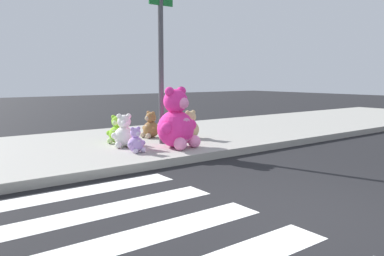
{
  "coord_description": "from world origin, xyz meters",
  "views": [
    {
      "loc": [
        -3.31,
        -2.47,
        1.55
      ],
      "look_at": [
        1.21,
        3.6,
        0.55
      ],
      "focal_mm": 35.82,
      "sensor_mm": 36.0,
      "label": 1
    }
  ],
  "objects_px": {
    "plush_white": "(124,134)",
    "plush_lime": "(117,132)",
    "plush_pink_large": "(177,123)",
    "plush_tan": "(190,127)",
    "plush_brown": "(150,127)",
    "plush_lavender": "(136,142)",
    "sign_pole": "(161,63)"
  },
  "relations": [
    {
      "from": "plush_white",
      "to": "plush_pink_large",
      "type": "bearing_deg",
      "value": -39.56
    },
    {
      "from": "sign_pole",
      "to": "plush_white",
      "type": "bearing_deg",
      "value": 173.24
    },
    {
      "from": "plush_lime",
      "to": "plush_brown",
      "type": "bearing_deg",
      "value": 13.24
    },
    {
      "from": "plush_brown",
      "to": "plush_lavender",
      "type": "xyz_separation_m",
      "value": [
        -1.13,
        -1.39,
        -0.05
      ]
    },
    {
      "from": "plush_lavender",
      "to": "plush_pink_large",
      "type": "bearing_deg",
      "value": -2.28
    },
    {
      "from": "sign_pole",
      "to": "plush_lime",
      "type": "relative_size",
      "value": 5.29
    },
    {
      "from": "sign_pole",
      "to": "plush_pink_large",
      "type": "xyz_separation_m",
      "value": [
        -0.0,
        -0.59,
        -1.21
      ]
    },
    {
      "from": "plush_white",
      "to": "plush_tan",
      "type": "height_order",
      "value": "plush_white"
    },
    {
      "from": "plush_tan",
      "to": "plush_lavender",
      "type": "xyz_separation_m",
      "value": [
        -1.83,
        -0.77,
        -0.07
      ]
    },
    {
      "from": "plush_pink_large",
      "to": "plush_brown",
      "type": "relative_size",
      "value": 1.96
    },
    {
      "from": "plush_tan",
      "to": "plush_brown",
      "type": "bearing_deg",
      "value": 138.15
    },
    {
      "from": "plush_brown",
      "to": "plush_tan",
      "type": "bearing_deg",
      "value": -41.85
    },
    {
      "from": "sign_pole",
      "to": "plush_tan",
      "type": "bearing_deg",
      "value": 13.72
    },
    {
      "from": "plush_lime",
      "to": "plush_lavender",
      "type": "xyz_separation_m",
      "value": [
        -0.17,
        -1.17,
        -0.05
      ]
    },
    {
      "from": "sign_pole",
      "to": "plush_tan",
      "type": "distance_m",
      "value": 1.71
    },
    {
      "from": "plush_brown",
      "to": "plush_lavender",
      "type": "bearing_deg",
      "value": -129.14
    },
    {
      "from": "sign_pole",
      "to": "plush_lime",
      "type": "height_order",
      "value": "sign_pole"
    },
    {
      "from": "plush_pink_large",
      "to": "plush_tan",
      "type": "bearing_deg",
      "value": 41.42
    },
    {
      "from": "plush_brown",
      "to": "sign_pole",
      "type": "bearing_deg",
      "value": -104.43
    },
    {
      "from": "sign_pole",
      "to": "plush_white",
      "type": "distance_m",
      "value": 1.65
    },
    {
      "from": "plush_pink_large",
      "to": "plush_brown",
      "type": "distance_m",
      "value": 1.46
    },
    {
      "from": "plush_lime",
      "to": "plush_brown",
      "type": "xyz_separation_m",
      "value": [
        0.96,
        0.23,
        0.01
      ]
    },
    {
      "from": "sign_pole",
      "to": "plush_brown",
      "type": "bearing_deg",
      "value": 75.57
    },
    {
      "from": "sign_pole",
      "to": "plush_lavender",
      "type": "distance_m",
      "value": 1.84
    },
    {
      "from": "plush_white",
      "to": "plush_tan",
      "type": "distance_m",
      "value": 1.75
    },
    {
      "from": "sign_pole",
      "to": "plush_lavender",
      "type": "xyz_separation_m",
      "value": [
        -0.92,
        -0.55,
        -1.5
      ]
    },
    {
      "from": "plush_pink_large",
      "to": "plush_lavender",
      "type": "height_order",
      "value": "plush_pink_large"
    },
    {
      "from": "plush_brown",
      "to": "plush_tan",
      "type": "distance_m",
      "value": 0.93
    },
    {
      "from": "plush_brown",
      "to": "plush_lavender",
      "type": "distance_m",
      "value": 1.8
    },
    {
      "from": "plush_pink_large",
      "to": "sign_pole",
      "type": "bearing_deg",
      "value": 89.52
    },
    {
      "from": "plush_white",
      "to": "plush_lavender",
      "type": "relative_size",
      "value": 1.39
    },
    {
      "from": "plush_white",
      "to": "plush_lime",
      "type": "distance_m",
      "value": 0.53
    }
  ]
}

